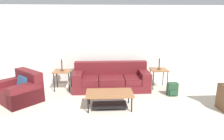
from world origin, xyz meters
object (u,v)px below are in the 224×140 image
Objects in this scene: coffee_table at (110,96)px; side_table_left at (62,73)px; armchair at (21,91)px; couch at (111,80)px; table_lamp_right at (160,55)px; side_table_right at (159,71)px; table_lamp_left at (61,56)px; backpack at (172,89)px.

side_table_left reaches higher than coffee_table.
side_table_left is at bearing 41.25° from armchair.
armchair is at bearing -161.18° from couch.
couch is 1.71× the size of armchair.
table_lamp_right reaches higher than armchair.
side_table_right is 1.02× the size of table_lamp_left.
side_table_right is 3.08m from table_lamp_left.
coffee_table is at bearing -13.76° from armchair.
side_table_right is (4.01, 0.85, 0.26)m from armchair.
armchair is at bearing -177.88° from backpack.
side_table_left is 3.08m from table_lamp_right.
table_lamp_right is at bearing 0.00° from table_lamp_left.
side_table_left reaches higher than backpack.
side_table_left is at bearing 179.86° from couch.
table_lamp_left is 1.00× the size of table_lamp_right.
side_table_right is at bearing 0.14° from couch.
side_table_right is 0.81m from backpack.
coffee_table is at bearing -138.84° from table_lamp_right.
couch is 3.89× the size of table_lamp_left.
side_table_right is (1.64, 1.43, 0.24)m from coffee_table.
backpack is at bearing -21.73° from couch.
coffee_table is at bearing -94.81° from couch.
coffee_table is 2.19m from side_table_right.
armchair reaches higher than backpack.
table_lamp_left is (0.97, 0.85, 0.79)m from armchair.
armchair is 1.19× the size of coffee_table.
backpack is (3.26, -0.70, -0.36)m from side_table_left.
coffee_table is at bearing -138.84° from side_table_right.
coffee_table is 1.91× the size of table_lamp_left.
side_table_left is 1.61× the size of backpack.
side_table_left is (0.97, 0.85, 0.26)m from armchair.
side_table_left is 3.04m from side_table_right.
side_table_left is at bearing 180.00° from side_table_right.
side_table_right is 0.54m from table_lamp_right.
armchair is 3.60× the size of backpack.
table_lamp_left reaches higher than side_table_right.
table_lamp_left is at bearing 41.25° from armchair.
coffee_table is 1.88× the size of side_table_right.
couch is 1.71m from table_lamp_left.
backpack is at bearing -72.54° from table_lamp_right.
table_lamp_right reaches higher than side_table_left.
side_table_left is at bearing -90.00° from table_lamp_left.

